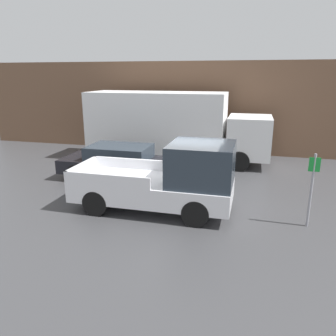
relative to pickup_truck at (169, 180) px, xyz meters
The scene contains 6 objects.
ground_plane 1.34m from the pickup_truck, 74.95° to the left, with size 60.00×60.00×0.00m, color #3D3D3F.
building_wall 8.69m from the pickup_truck, 88.52° to the left, with size 28.00×0.15×4.93m.
pickup_truck is the anchor object (origin of this frame).
car 3.97m from the pickup_truck, 136.93° to the left, with size 4.55×1.99×1.43m.
delivery_truck 6.48m from the pickup_truck, 103.82° to the left, with size 8.90×2.52×3.40m.
parking_sign 4.15m from the pickup_truck, ahead, with size 0.30×0.07×2.15m.
Camera 1 is at (2.20, -10.30, 4.22)m, focal length 35.00 mm.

